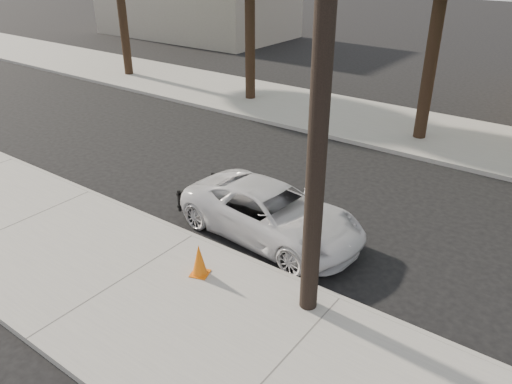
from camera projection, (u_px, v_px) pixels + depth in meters
ground at (246, 207)px, 13.69m from camera, size 120.00×120.00×0.00m
near_sidewalk at (123, 282)px, 10.56m from camera, size 90.00×4.40×0.15m
far_sidewalk at (376, 123)px, 19.77m from camera, size 90.00×5.00×0.15m
curb_near at (193, 237)px, 12.14m from camera, size 90.00×0.12×0.16m
building_far at (196, 1)px, 37.52m from camera, size 14.00×8.00×5.00m
utility_pole at (322, 73)px, 7.73m from camera, size 1.40×0.34×9.00m
police_cruiser at (272, 213)px, 12.05m from camera, size 4.85×2.53×1.30m
traffic_cone at (199, 260)px, 10.53m from camera, size 0.48×0.48×0.73m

